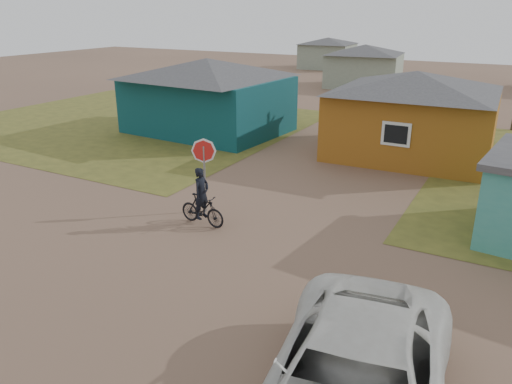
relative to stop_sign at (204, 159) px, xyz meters
The scene contains 8 objects.
ground 4.52m from the stop_sign, 61.00° to the right, with size 120.00×120.00×0.00m, color brown.
grass_nw 15.37m from the stop_sign, 141.93° to the left, with size 20.00×18.00×0.00m, color olive.
house_teal 11.85m from the stop_sign, 123.30° to the left, with size 8.93×7.08×4.00m.
house_yellow 11.33m from the stop_sign, 66.64° to the left, with size 7.72×6.76×3.90m.
house_pale_west 30.67m from the stop_sign, 97.51° to the left, with size 7.04×6.15×3.60m.
house_pale_north 44.07m from the stop_sign, 105.81° to the left, with size 6.28×5.81×3.40m.
stop_sign is the anchor object (origin of this frame).
cyclist 1.62m from the stop_sign, 61.18° to the right, with size 1.71×0.63×1.90m.
Camera 1 is at (7.09, -9.41, 6.54)m, focal length 35.00 mm.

